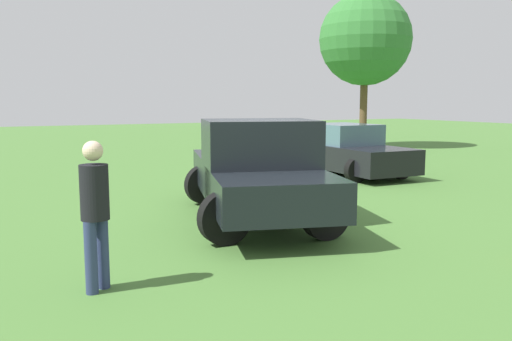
# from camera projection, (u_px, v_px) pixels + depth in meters

# --- Properties ---
(ground_plane) EXTENTS (80.00, 80.00, 0.00)m
(ground_plane) POSITION_uv_depth(u_px,v_px,m) (261.00, 219.00, 9.72)
(ground_plane) COLOR #477533
(pickup_truck) EXTENTS (3.25, 5.38, 1.83)m
(pickup_truck) POSITION_uv_depth(u_px,v_px,m) (257.00, 168.00, 9.47)
(pickup_truck) COLOR black
(pickup_truck) RESTS_ON ground_plane
(sedan_far) EXTENTS (2.27, 4.59, 1.47)m
(sedan_far) POSITION_uv_depth(u_px,v_px,m) (346.00, 151.00, 15.66)
(sedan_far) COLOR black
(sedan_far) RESTS_ON ground_plane
(person_bystander) EXTENTS (0.45, 0.45, 1.72)m
(person_bystander) POSITION_uv_depth(u_px,v_px,m) (95.00, 207.00, 5.94)
(person_bystander) COLOR navy
(person_bystander) RESTS_ON ground_plane
(tree_back_left) EXTENTS (4.15, 4.15, 6.97)m
(tree_back_left) POSITION_uv_depth(u_px,v_px,m) (365.00, 40.00, 23.88)
(tree_back_left) COLOR brown
(tree_back_left) RESTS_ON ground_plane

